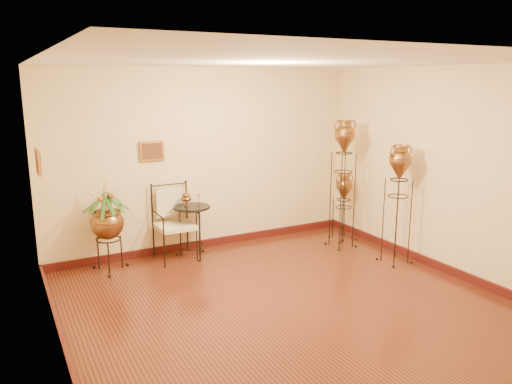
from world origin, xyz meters
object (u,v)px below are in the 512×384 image
amphora_mid (398,203)px  armchair (176,223)px  amphora_tall (343,183)px  side_table (192,230)px  planter_urn (107,220)px

amphora_mid → armchair: bearing=150.1°
amphora_tall → side_table: size_ratio=2.06×
planter_urn → side_table: planter_urn is taller
amphora_mid → side_table: size_ratio=1.76×
amphora_tall → planter_urn: 3.58m
armchair → side_table: size_ratio=1.12×
amphora_mid → side_table: 3.03m
amphora_mid → planter_urn: amphora_mid is taller
amphora_tall → side_table: bearing=164.2°
planter_urn → armchair: planter_urn is taller
planter_urn → armchair: 0.99m
amphora_tall → planter_urn: (-3.51, 0.64, -0.30)m
amphora_mid → planter_urn: bearing=157.0°
planter_urn → side_table: (1.23, 0.00, -0.33)m
armchair → side_table: (0.25, 0.00, -0.15)m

